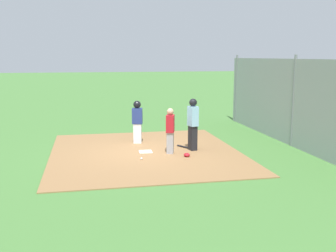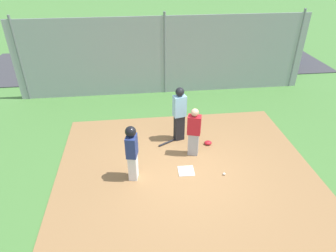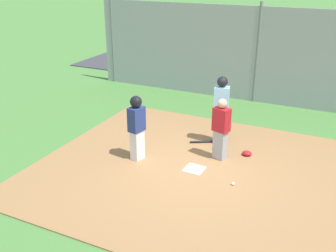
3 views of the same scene
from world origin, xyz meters
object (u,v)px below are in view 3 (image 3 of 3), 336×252
Objects in this scene: baseball_bat at (206,142)px; runner at (137,124)px; baseball at (233,184)px; umpire at (221,109)px; home_plate at (194,169)px; catcher at (221,128)px; catcher_mask at (247,153)px.

runner is at bearing 23.70° from baseball_bat.
umpire is at bearing -63.55° from baseball.
home_plate is 1.73m from runner.
runner is (1.46, 0.09, 0.91)m from home_plate.
catcher is at bearing -58.15° from baseball.
baseball is (-1.29, 1.78, 0.01)m from baseball_bat.
baseball_bat is at bearing -121.12° from catcher.
home_plate is 0.27× the size of runner.
baseball is at bearing 12.99° from umpire.
baseball_bat is (0.27, -1.50, 0.02)m from home_plate.
catcher_mask is (-1.19, 0.26, 0.03)m from baseball_bat.
catcher_mask is (-0.87, 0.43, -0.91)m from umpire.
umpire is at bearing -143.61° from catcher.
umpire reaches higher than home_plate.
umpire is 1.33m from catcher_mask.
umpire reaches higher than catcher_mask.
runner is 2.17m from baseball_bat.
home_plate is at bearing -15.55° from baseball.
baseball reaches higher than baseball_bat.
catcher is 2.02m from runner.
catcher reaches higher than home_plate.
baseball is at bearing 7.50° from runner.
catcher is 1.21m from baseball_bat.
catcher_mask is at bearing 41.09° from runner.
catcher is 1.03m from catcher_mask.
catcher is 0.85× the size of umpire.
runner reaches higher than baseball.
catcher_mask reaches higher than baseball_bat.
runner is at bearing 29.07° from catcher_mask.
catcher_mask reaches higher than baseball.
baseball_bat is at bearing -75.09° from umpire.
home_plate is at bearing -5.71° from catcher.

